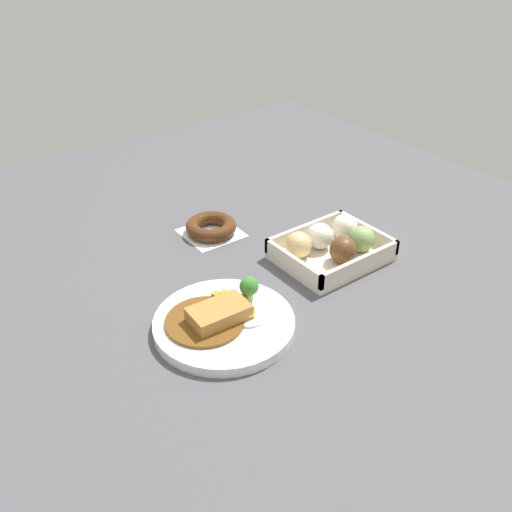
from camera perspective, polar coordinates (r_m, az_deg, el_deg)
ground_plane at (r=1.06m, az=-2.17°, el=-2.57°), size 1.60×1.60×0.00m
curry_plate at (r=0.94m, az=-3.32°, el=-6.56°), size 0.24×0.24×0.06m
donut_box at (r=1.13m, az=7.73°, el=1.07°), size 0.21×0.16×0.06m
chocolate_ring_donut at (r=1.21m, az=-4.56°, el=2.94°), size 0.12×0.12×0.03m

